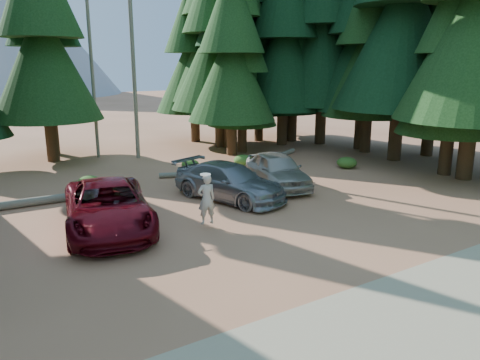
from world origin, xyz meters
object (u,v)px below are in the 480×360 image
(red_pickup, at_px, (108,207))
(log_mid, at_px, (191,174))
(silver_minivan_center, at_px, (229,182))
(log_left, at_px, (28,202))
(silver_minivan_right, at_px, (277,170))
(log_right, at_px, (277,156))
(frisbee_player, at_px, (206,199))

(red_pickup, distance_m, log_mid, 8.03)
(silver_minivan_center, relative_size, log_left, 1.08)
(silver_minivan_right, distance_m, log_right, 6.58)
(frisbee_player, relative_size, log_left, 0.37)
(frisbee_player, xyz_separation_m, log_left, (-4.89, 6.08, -0.89))
(red_pickup, distance_m, log_right, 14.08)
(silver_minivan_right, height_order, frisbee_player, frisbee_player)
(silver_minivan_center, distance_m, log_left, 8.18)
(frisbee_player, relative_size, log_mid, 0.55)
(silver_minivan_right, height_order, log_mid, silver_minivan_right)
(log_right, bearing_deg, silver_minivan_center, -166.48)
(red_pickup, xyz_separation_m, silver_minivan_center, (5.46, 1.00, -0.07))
(red_pickup, xyz_separation_m, log_mid, (5.87, 5.44, -0.70))
(silver_minivan_right, bearing_deg, log_left, 179.17)
(log_right, bearing_deg, log_mid, 165.19)
(red_pickup, relative_size, silver_minivan_center, 1.14)
(silver_minivan_center, xyz_separation_m, log_mid, (0.41, 4.45, -0.63))
(silver_minivan_right, relative_size, frisbee_player, 2.66)
(log_left, distance_m, log_right, 14.44)
(red_pickup, xyz_separation_m, silver_minivan_right, (8.39, 1.56, -0.03))
(silver_minivan_right, distance_m, frisbee_player, 6.34)
(frisbee_player, bearing_deg, silver_minivan_center, -126.60)
(silver_minivan_center, height_order, log_left, silver_minivan_center)
(silver_minivan_right, height_order, log_left, silver_minivan_right)
(log_left, bearing_deg, silver_minivan_center, -22.75)
(log_mid, bearing_deg, log_left, -150.88)
(red_pickup, distance_m, silver_minivan_right, 8.53)
(silver_minivan_center, height_order, silver_minivan_right, silver_minivan_right)
(silver_minivan_center, bearing_deg, frisbee_player, -151.58)
(red_pickup, relative_size, log_mid, 1.85)
(silver_minivan_right, relative_size, log_left, 0.98)
(log_left, height_order, log_right, log_left)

